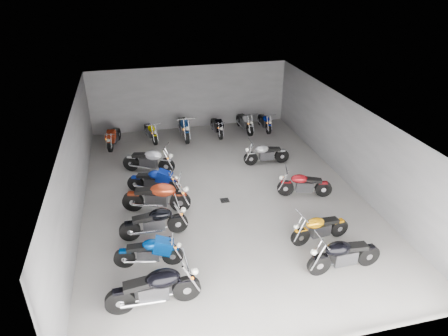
{
  "coord_description": "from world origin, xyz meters",
  "views": [
    {
      "loc": [
        -2.92,
        -12.53,
        7.8
      ],
      "look_at": [
        0.13,
        0.14,
        1.0
      ],
      "focal_mm": 32.0,
      "sensor_mm": 36.0,
      "label": 1
    }
  ],
  "objects_px": {
    "motorcycle_left_e": "(154,181)",
    "motorcycle_right_f": "(266,154)",
    "motorcycle_left_b": "(149,252)",
    "motorcycle_back_b": "(151,131)",
    "motorcycle_back_c": "(184,127)",
    "motorcycle_right_d": "(304,184)",
    "motorcycle_left_d": "(157,197)",
    "motorcycle_back_d": "(217,126)",
    "motorcycle_back_f": "(265,121)",
    "drain_grate": "(225,200)",
    "motorcycle_left_f": "(149,160)",
    "motorcycle_left_a": "(155,288)",
    "motorcycle_right_a": "(344,255)",
    "motorcycle_back_a": "(114,137)",
    "motorcycle_right_b": "(320,228)",
    "motorcycle_left_c": "(155,222)",
    "motorcycle_back_e": "(245,122)"
  },
  "relations": [
    {
      "from": "motorcycle_left_b",
      "to": "motorcycle_right_a",
      "type": "relative_size",
      "value": 0.88
    },
    {
      "from": "motorcycle_back_c",
      "to": "drain_grate",
      "type": "bearing_deg",
      "value": 94.41
    },
    {
      "from": "motorcycle_right_b",
      "to": "motorcycle_back_b",
      "type": "height_order",
      "value": "motorcycle_right_b"
    },
    {
      "from": "motorcycle_back_c",
      "to": "motorcycle_back_f",
      "type": "distance_m",
      "value": 4.18
    },
    {
      "from": "drain_grate",
      "to": "motorcycle_back_f",
      "type": "distance_m",
      "value": 7.22
    },
    {
      "from": "motorcycle_left_d",
      "to": "motorcycle_back_b",
      "type": "bearing_deg",
      "value": -167.61
    },
    {
      "from": "motorcycle_left_c",
      "to": "motorcycle_back_d",
      "type": "xyz_separation_m",
      "value": [
        3.71,
        7.65,
        -0.07
      ]
    },
    {
      "from": "motorcycle_back_d",
      "to": "motorcycle_left_a",
      "type": "bearing_deg",
      "value": 66.31
    },
    {
      "from": "motorcycle_back_c",
      "to": "motorcycle_back_f",
      "type": "height_order",
      "value": "motorcycle_back_c"
    },
    {
      "from": "motorcycle_right_f",
      "to": "motorcycle_back_c",
      "type": "xyz_separation_m",
      "value": [
        -2.97,
        3.67,
        0.07
      ]
    },
    {
      "from": "motorcycle_left_b",
      "to": "motorcycle_back_b",
      "type": "relative_size",
      "value": 1.04
    },
    {
      "from": "motorcycle_left_d",
      "to": "motorcycle_back_a",
      "type": "bearing_deg",
      "value": -151.38
    },
    {
      "from": "motorcycle_left_a",
      "to": "motorcycle_right_f",
      "type": "relative_size",
      "value": 1.2
    },
    {
      "from": "motorcycle_back_d",
      "to": "motorcycle_right_d",
      "type": "bearing_deg",
      "value": 102.62
    },
    {
      "from": "motorcycle_back_e",
      "to": "motorcycle_left_e",
      "type": "bearing_deg",
      "value": 39.57
    },
    {
      "from": "motorcycle_left_f",
      "to": "motorcycle_right_f",
      "type": "height_order",
      "value": "motorcycle_left_f"
    },
    {
      "from": "motorcycle_back_d",
      "to": "motorcycle_back_c",
      "type": "bearing_deg",
      "value": -4.25
    },
    {
      "from": "motorcycle_right_f",
      "to": "motorcycle_left_a",
      "type": "bearing_deg",
      "value": 145.36
    },
    {
      "from": "motorcycle_back_c",
      "to": "motorcycle_back_d",
      "type": "bearing_deg",
      "value": 178.21
    },
    {
      "from": "motorcycle_left_b",
      "to": "motorcycle_back_c",
      "type": "bearing_deg",
      "value": 173.93
    },
    {
      "from": "motorcycle_right_a",
      "to": "motorcycle_back_f",
      "type": "distance_m",
      "value": 10.64
    },
    {
      "from": "motorcycle_right_a",
      "to": "motorcycle_right_d",
      "type": "height_order",
      "value": "motorcycle_right_a"
    },
    {
      "from": "motorcycle_left_a",
      "to": "motorcycle_right_b",
      "type": "relative_size",
      "value": 1.21
    },
    {
      "from": "motorcycle_left_b",
      "to": "motorcycle_left_f",
      "type": "bearing_deg",
      "value": -175.62
    },
    {
      "from": "motorcycle_back_f",
      "to": "motorcycle_back_c",
      "type": "bearing_deg",
      "value": 0.55
    },
    {
      "from": "motorcycle_back_b",
      "to": "motorcycle_back_e",
      "type": "relative_size",
      "value": 0.92
    },
    {
      "from": "motorcycle_left_e",
      "to": "motorcycle_right_f",
      "type": "relative_size",
      "value": 0.97
    },
    {
      "from": "motorcycle_left_c",
      "to": "motorcycle_back_f",
      "type": "distance_m",
      "value": 9.95
    },
    {
      "from": "motorcycle_back_c",
      "to": "motorcycle_right_d",
      "type": "bearing_deg",
      "value": 117.34
    },
    {
      "from": "motorcycle_left_f",
      "to": "motorcycle_back_b",
      "type": "xyz_separation_m",
      "value": [
        0.3,
        3.32,
        -0.07
      ]
    },
    {
      "from": "motorcycle_left_e",
      "to": "motorcycle_left_a",
      "type": "bearing_deg",
      "value": 17.71
    },
    {
      "from": "drain_grate",
      "to": "motorcycle_left_d",
      "type": "height_order",
      "value": "motorcycle_left_d"
    },
    {
      "from": "motorcycle_left_e",
      "to": "motorcycle_right_a",
      "type": "relative_size",
      "value": 0.87
    },
    {
      "from": "motorcycle_back_b",
      "to": "motorcycle_back_f",
      "type": "distance_m",
      "value": 5.81
    },
    {
      "from": "drain_grate",
      "to": "motorcycle_right_a",
      "type": "bearing_deg",
      "value": -61.43
    },
    {
      "from": "motorcycle_right_b",
      "to": "motorcycle_right_f",
      "type": "distance_m",
      "value": 5.45
    },
    {
      "from": "motorcycle_left_f",
      "to": "motorcycle_right_a",
      "type": "relative_size",
      "value": 0.94
    },
    {
      "from": "motorcycle_back_a",
      "to": "motorcycle_back_c",
      "type": "relative_size",
      "value": 0.83
    },
    {
      "from": "motorcycle_left_d",
      "to": "motorcycle_back_d",
      "type": "xyz_separation_m",
      "value": [
        3.5,
        6.23,
        -0.12
      ]
    },
    {
      "from": "motorcycle_left_b",
      "to": "motorcycle_right_d",
      "type": "xyz_separation_m",
      "value": [
        5.82,
        2.53,
        0.01
      ]
    },
    {
      "from": "motorcycle_back_c",
      "to": "motorcycle_right_a",
      "type": "bearing_deg",
      "value": 104.77
    },
    {
      "from": "motorcycle_right_a",
      "to": "motorcycle_left_f",
      "type": "bearing_deg",
      "value": 32.26
    },
    {
      "from": "motorcycle_right_b",
      "to": "motorcycle_back_b",
      "type": "distance_m",
      "value": 10.21
    },
    {
      "from": "motorcycle_left_e",
      "to": "motorcycle_back_b",
      "type": "distance_m",
      "value": 5.01
    },
    {
      "from": "motorcycle_right_a",
      "to": "motorcycle_back_c",
      "type": "height_order",
      "value": "motorcycle_back_c"
    },
    {
      "from": "drain_grate",
      "to": "motorcycle_back_c",
      "type": "xyz_separation_m",
      "value": [
        -0.56,
        6.16,
        0.55
      ]
    },
    {
      "from": "motorcycle_right_d",
      "to": "motorcycle_back_e",
      "type": "height_order",
      "value": "motorcycle_back_e"
    },
    {
      "from": "motorcycle_left_a",
      "to": "motorcycle_back_d",
      "type": "height_order",
      "value": "motorcycle_left_a"
    },
    {
      "from": "drain_grate",
      "to": "motorcycle_back_e",
      "type": "relative_size",
      "value": 0.16
    },
    {
      "from": "motorcycle_back_e",
      "to": "motorcycle_back_f",
      "type": "bearing_deg",
      "value": 171.7
    }
  ]
}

